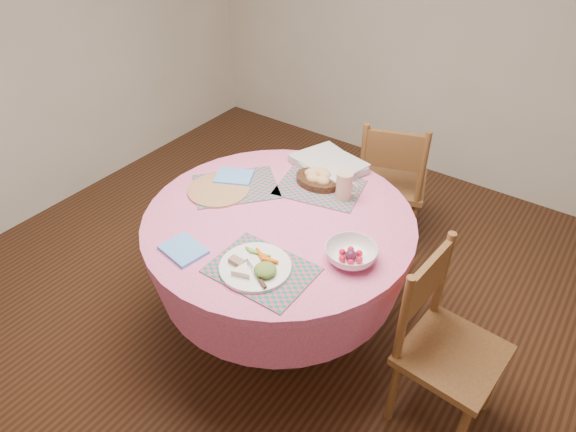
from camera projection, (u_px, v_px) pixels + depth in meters
name	position (u px, v px, depth m)	size (l,w,h in m)	color
ground	(280.00, 328.00, 2.77)	(4.00, 4.00, 0.00)	#331C0F
dining_table	(279.00, 250.00, 2.44)	(1.24, 1.24, 0.75)	pink
chair_right	(443.00, 342.00, 2.13)	(0.42, 0.43, 0.87)	brown
chair_back	(391.00, 181.00, 3.10)	(0.51, 0.50, 0.88)	brown
placemat_front	(262.00, 270.00, 2.04)	(0.40, 0.30, 0.01)	#126A61
placemat_left	(236.00, 187.00, 2.52)	(0.40, 0.30, 0.01)	#126A61
placemat_back	(320.00, 187.00, 2.51)	(0.40, 0.30, 0.01)	#126A61
wicker_trivet	(219.00, 190.00, 2.49)	(0.30, 0.30, 0.01)	#946840
napkin_near	(183.00, 250.00, 2.13)	(0.18, 0.14, 0.01)	#5B99EC
napkin_far	(234.00, 177.00, 2.57)	(0.18, 0.14, 0.01)	#5B99EC
dinner_plate	(256.00, 267.00, 2.03)	(0.29, 0.29, 0.05)	white
bread_bowl	(318.00, 177.00, 2.52)	(0.23, 0.23, 0.08)	black
latte_mug	(345.00, 185.00, 2.40)	(0.12, 0.08, 0.13)	tan
fruit_bowl	(351.00, 254.00, 2.07)	(0.28, 0.28, 0.07)	white
newspaper_stack	(328.00, 164.00, 2.65)	(0.42, 0.38, 0.04)	silver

